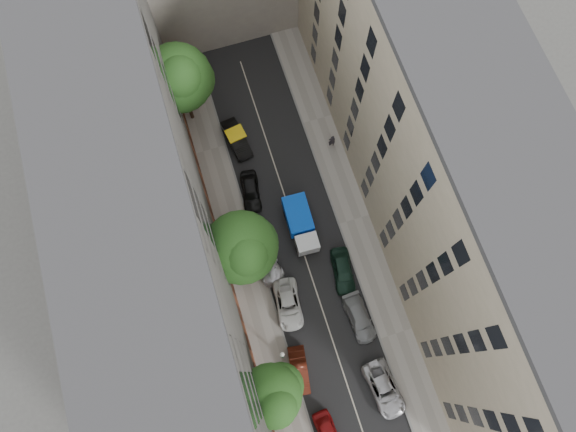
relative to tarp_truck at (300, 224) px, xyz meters
name	(u,v)px	position (x,y,z in m)	size (l,w,h in m)	color
ground	(298,237)	(-0.42, -0.75, -1.36)	(120.00, 120.00, 0.00)	#4C4C49
road_surface	(298,237)	(-0.42, -0.75, -1.35)	(8.00, 44.00, 0.02)	black
sidewalk_left	(242,254)	(-5.92, -0.75, -1.29)	(3.00, 44.00, 0.15)	gray
sidewalk_right	(354,220)	(5.08, -0.75, -1.29)	(3.00, 44.00, 0.15)	gray
building_left	(157,245)	(-11.42, -0.75, 8.64)	(8.00, 44.00, 20.00)	#4D4B48
building_right	(437,162)	(10.58, -0.75, 8.64)	(8.00, 44.00, 20.00)	#B7A78E
tarp_truck	(300,224)	(0.00, 0.00, 0.00)	(2.32, 5.42, 2.47)	black
car_left_1	(299,370)	(-4.02, -12.15, -0.69)	(1.43, 4.10, 1.35)	#4E1A0F
car_left_2	(288,304)	(-3.22, -6.55, -0.71)	(2.17, 4.71, 1.31)	silver
car_left_3	(265,259)	(-4.02, -2.05, -0.61)	(2.09, 5.15, 1.49)	#B6B5BA
car_left_4	(251,191)	(-3.43, 4.65, -0.64)	(1.70, 4.23, 1.44)	black
car_left_5	(237,139)	(-3.22, 10.25, -0.62)	(1.56, 4.47, 1.47)	black
car_right_0	(384,389)	(2.38, -15.75, -0.67)	(2.29, 4.96, 1.38)	#B4B3B8
car_right_1	(359,318)	(2.38, -9.55, -0.70)	(1.85, 4.55, 1.32)	slate
car_right_2	(343,271)	(2.38, -5.17, -0.61)	(1.77, 4.40, 1.50)	black
tree_near	(272,397)	(-6.58, -13.32, 5.09)	(5.02, 4.71, 9.19)	#382619
tree_mid	(243,249)	(-5.59, -1.86, 4.72)	(6.20, 6.05, 9.17)	#382619
tree_far	(180,80)	(-6.66, 14.10, 5.65)	(6.24, 6.11, 10.31)	#382619
lamp_post	(282,356)	(-5.00, -10.68, 2.82)	(0.36, 0.36, 6.56)	#17532D
pedestrian	(332,141)	(5.51, 7.14, -0.29)	(0.67, 0.44, 1.84)	black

